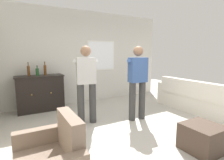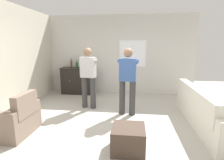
# 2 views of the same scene
# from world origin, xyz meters

# --- Properties ---
(ground) EXTENTS (10.40, 10.40, 0.00)m
(ground) POSITION_xyz_m (0.00, 0.00, 0.00)
(ground) COLOR #B2ADA3
(wall_back_with_window) EXTENTS (5.20, 0.15, 2.80)m
(wall_back_with_window) POSITION_xyz_m (0.01, 2.66, 1.40)
(wall_back_with_window) COLOR beige
(wall_back_with_window) RESTS_ON ground
(couch) EXTENTS (0.57, 2.54, 0.84)m
(couch) POSITION_xyz_m (1.99, 0.08, 0.33)
(couch) COLOR silver
(couch) RESTS_ON ground
(sideboard_cabinet) EXTENTS (1.19, 0.49, 0.95)m
(sideboard_cabinet) POSITION_xyz_m (-1.51, 2.30, 0.48)
(sideboard_cabinet) COLOR black
(sideboard_cabinet) RESTS_ON ground
(bottle_wine_green) EXTENTS (0.07, 0.07, 0.35)m
(bottle_wine_green) POSITION_xyz_m (-1.76, 2.35, 1.08)
(bottle_wine_green) COLOR #593314
(bottle_wine_green) RESTS_ON sideboard_cabinet
(bottle_liquor_amber) EXTENTS (0.07, 0.07, 0.36)m
(bottle_liquor_amber) POSITION_xyz_m (-1.36, 2.34, 1.09)
(bottle_liquor_amber) COLOR #593314
(bottle_liquor_amber) RESTS_ON sideboard_cabinet
(bottle_spirits_clear) EXTENTS (0.08, 0.08, 0.26)m
(bottle_spirits_clear) POSITION_xyz_m (-1.55, 2.34, 1.05)
(bottle_spirits_clear) COLOR #1E4C23
(bottle_spirits_clear) RESTS_ON sideboard_cabinet
(ottoman) EXTENTS (0.55, 0.55, 0.42)m
(ottoman) POSITION_xyz_m (0.43, -1.04, 0.21)
(ottoman) COLOR #47382D
(ottoman) RESTS_ON ground
(person_standing_left) EXTENTS (0.55, 0.51, 1.68)m
(person_standing_left) POSITION_xyz_m (-0.75, 0.90, 0.94)
(person_standing_left) COLOR #383838
(person_standing_left) RESTS_ON ground
(person_standing_right) EXTENTS (0.56, 0.49, 1.68)m
(person_standing_right) POSITION_xyz_m (0.34, 0.54, 0.94)
(person_standing_right) COLOR #383838
(person_standing_right) RESTS_ON ground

